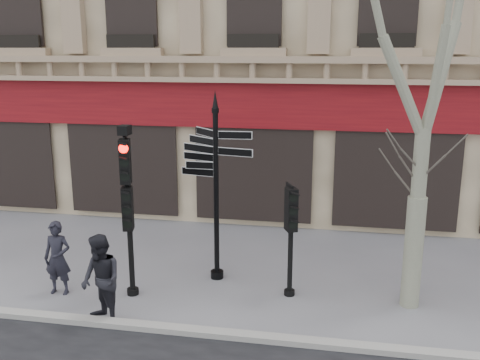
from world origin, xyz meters
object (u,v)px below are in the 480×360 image
object	(u,v)px
traffic_signal_secondary	(291,221)
pedestrian_a	(58,258)
fingerpost	(216,155)
traffic_signal_main	(128,191)
pedestrian_b	(101,280)

from	to	relation	value
traffic_signal_secondary	pedestrian_a	size ratio (longest dim) A/B	1.48
fingerpost	traffic_signal_secondary	distance (m)	2.19
traffic_signal_main	pedestrian_b	distance (m)	1.91
traffic_signal_main	pedestrian_a	world-z (taller)	traffic_signal_main
pedestrian_a	pedestrian_b	bearing A→B (deg)	-37.74
traffic_signal_main	traffic_signal_secondary	bearing A→B (deg)	-4.70
fingerpost	traffic_signal_secondary	world-z (taller)	fingerpost
pedestrian_b	traffic_signal_secondary	bearing A→B (deg)	66.85
traffic_signal_main	pedestrian_a	xyz separation A→B (m)	(-1.57, -0.22, -1.51)
traffic_signal_secondary	fingerpost	bearing A→B (deg)	137.52
traffic_signal_main	traffic_signal_secondary	size ratio (longest dim) A/B	1.53
fingerpost	pedestrian_b	world-z (taller)	fingerpost
pedestrian_a	traffic_signal_secondary	bearing A→B (deg)	6.96
traffic_signal_main	pedestrian_b	xyz separation A→B (m)	(-0.09, -1.27, -1.43)
fingerpost	traffic_signal_main	bearing A→B (deg)	-122.82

